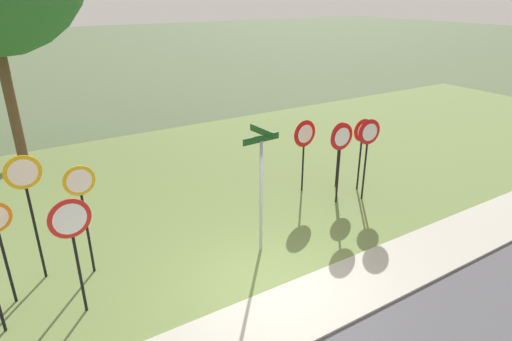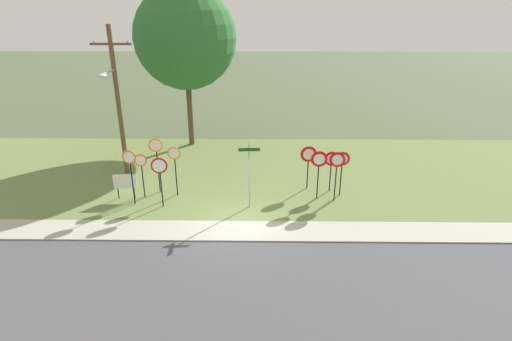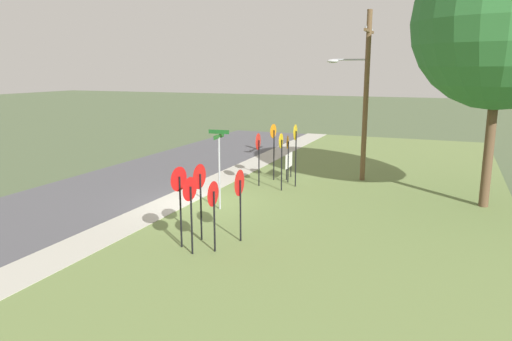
{
  "view_description": "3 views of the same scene",
  "coord_description": "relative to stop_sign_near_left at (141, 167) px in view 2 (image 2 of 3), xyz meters",
  "views": [
    {
      "loc": [
        -4.28,
        -6.07,
        5.81
      ],
      "look_at": [
        1.03,
        2.43,
        1.63
      ],
      "focal_mm": 30.24,
      "sensor_mm": 36.0,
      "label": 1
    },
    {
      "loc": [
        1.04,
        -15.16,
        8.5
      ],
      "look_at": [
        0.8,
        2.63,
        1.37
      ],
      "focal_mm": 27.83,
      "sensor_mm": 36.0,
      "label": 2
    },
    {
      "loc": [
        16.48,
        9.38,
        5.32
      ],
      "look_at": [
        -0.45,
        2.51,
        1.45
      ],
      "focal_mm": 33.78,
      "sensor_mm": 36.0,
      "label": 3
    }
  ],
  "objects": [
    {
      "name": "street_name_post",
      "position": [
        5.19,
        -0.99,
        0.23
      ],
      "size": [
        0.96,
        0.82,
        3.06
      ],
      "rotation": [
        0.0,
        0.0,
        0.07
      ],
      "color": "#9EA0A8",
      "rests_on": "grass_median"
    },
    {
      "name": "stop_sign_far_right",
      "position": [
        -0.24,
        -0.8,
        0.37
      ],
      "size": [
        0.67,
        0.11,
        2.71
      ],
      "rotation": [
        0.0,
        0.0,
        -0.07
      ],
      "color": "black",
      "rests_on": "grass_median"
    },
    {
      "name": "stop_sign_far_left",
      "position": [
        0.63,
        0.57,
        0.48
      ],
      "size": [
        0.7,
        0.11,
        2.84
      ],
      "rotation": [
        0.0,
        0.0,
        0.09
      ],
      "color": "black",
      "rests_on": "grass_median"
    },
    {
      "name": "yield_sign_far_right",
      "position": [
        8.45,
        -0.06,
        0.23
      ],
      "size": [
        0.78,
        0.11,
        2.43
      ],
      "rotation": [
        0.0,
        0.0,
        -0.03
      ],
      "color": "black",
      "rests_on": "grass_median"
    },
    {
      "name": "stop_sign_near_left",
      "position": [
        0.0,
        0.0,
        0.0
      ],
      "size": [
        0.6,
        0.14,
        2.23
      ],
      "rotation": [
        0.0,
        0.0,
        0.18
      ],
      "color": "black",
      "rests_on": "grass_median"
    },
    {
      "name": "grass_median",
      "position": [
        4.67,
        3.6,
        -1.6
      ],
      "size": [
        44.0,
        12.0,
        0.04
      ],
      "primitive_type": "cube",
      "color": "olive",
      "rests_on": "ground_plane"
    },
    {
      "name": "stop_sign_near_right",
      "position": [
        1.57,
        0.22,
        0.24
      ],
      "size": [
        0.64,
        0.11,
        2.54
      ],
      "rotation": [
        0.0,
        0.0,
        0.07
      ],
      "color": "black",
      "rests_on": "grass_median"
    },
    {
      "name": "notice_board",
      "position": [
        -0.81,
        -0.2,
        -0.75
      ],
      "size": [
        1.1,
        0.08,
        1.25
      ],
      "rotation": [
        0.0,
        0.0,
        0.04
      ],
      "color": "black",
      "rests_on": "grass_median"
    },
    {
      "name": "utility_pole",
      "position": [
        -1.87,
        3.06,
        2.71
      ],
      "size": [
        2.1,
        2.04,
        7.91
      ],
      "color": "brown",
      "rests_on": "grass_median"
    },
    {
      "name": "stop_sign_far_center",
      "position": [
        1.15,
        -1.03,
        0.19
      ],
      "size": [
        0.75,
        0.12,
        2.43
      ],
      "rotation": [
        0.0,
        0.0,
        0.11
      ],
      "color": "black",
      "rests_on": "grass_median"
    },
    {
      "name": "oak_tree_left",
      "position": [
        0.96,
        8.41,
        5.36
      ],
      "size": [
        6.4,
        6.4,
        10.15
      ],
      "color": "brown",
      "rests_on": "grass_median"
    },
    {
      "name": "yield_sign_center",
      "position": [
        8.09,
        1.13,
        0.11
      ],
      "size": [
        0.82,
        0.11,
        2.27
      ],
      "rotation": [
        0.0,
        0.0,
        0.04
      ],
      "color": "black",
      "rests_on": "grass_median"
    },
    {
      "name": "yield_sign_near_right",
      "position": [
        9.62,
        0.27,
        0.12
      ],
      "size": [
        0.7,
        0.12,
        2.29
      ],
      "rotation": [
        0.0,
        0.0,
        -0.09
      ],
      "color": "black",
      "rests_on": "grass_median"
    },
    {
      "name": "ground_plane",
      "position": [
        4.67,
        -2.4,
        -1.62
      ],
      "size": [
        160.0,
        160.0,
        0.0
      ],
      "primitive_type": "plane",
      "color": "#4C5B3D"
    },
    {
      "name": "sidewalk_strip",
      "position": [
        4.67,
        -3.2,
        -1.59
      ],
      "size": [
        44.0,
        1.6,
        0.06
      ],
      "primitive_type": "cube",
      "color": "#ADAA9E",
      "rests_on": "ground_plane"
    },
    {
      "name": "road_asphalt",
      "position": [
        4.67,
        -7.2,
        -1.62
      ],
      "size": [
        44.0,
        6.4,
        0.01
      ],
      "primitive_type": "cube",
      "color": "#4C4C51",
      "rests_on": "ground_plane"
    },
    {
      "name": "yield_sign_far_left",
      "position": [
        9.19,
        0.78,
        -0.02
      ],
      "size": [
        0.74,
        0.1,
        2.12
      ],
      "rotation": [
        0.0,
        0.0,
        0.02
      ],
      "color": "black",
      "rests_on": "grass_median"
    },
    {
      "name": "yield_sign_near_left",
      "position": [
        9.25,
        -0.31,
        0.27
      ],
      "size": [
        0.74,
        0.13,
        2.48
      ],
      "rotation": [
        0.0,
        0.0,
        -0.14
      ],
      "color": "black",
      "rests_on": "grass_median"
    }
  ]
}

